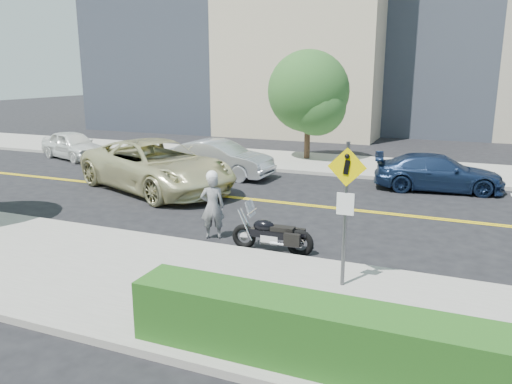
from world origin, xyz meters
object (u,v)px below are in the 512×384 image
object	(u,v)px
parked_car_silver	(219,159)
suv	(157,166)
parked_car_white	(73,145)
motorcyclist	(213,205)
parked_car_blue	(438,173)
pedestrian_sign	(346,201)
motorcycle	(272,227)

from	to	relation	value
parked_car_silver	suv	bearing A→B (deg)	164.26
suv	parked_car_white	xyz separation A→B (m)	(-7.96, 4.27, -0.24)
motorcyclist	parked_car_blue	distance (m)	9.91
parked_car_white	parked_car_blue	distance (m)	17.91
pedestrian_sign	suv	xyz separation A→B (m)	(-8.64, 6.24, -1.00)
motorcyclist	parked_car_blue	xyz separation A→B (m)	(5.36, 8.33, -0.26)
motorcycle	parked_car_silver	distance (m)	9.39
suv	parked_car_white	size ratio (longest dim) A/B	1.64
motorcycle	suv	bearing A→B (deg)	142.98
pedestrian_sign	parked_car_blue	distance (m)	10.52
parked_car_blue	pedestrian_sign	bearing A→B (deg)	164.34
suv	parked_car_white	world-z (taller)	suv
pedestrian_sign	parked_car_silver	distance (m)	12.14
motorcyclist	suv	bearing A→B (deg)	-68.66
pedestrian_sign	parked_car_white	world-z (taller)	pedestrian_sign
parked_car_silver	pedestrian_sign	bearing A→B (deg)	-138.41
motorcycle	pedestrian_sign	bearing A→B (deg)	-39.74
motorcyclist	motorcycle	xyz separation A→B (m)	(1.86, -0.32, -0.31)
pedestrian_sign	parked_car_silver	bearing A→B (deg)	128.89
parked_car_silver	parked_car_blue	size ratio (longest dim) A/B	1.00
parked_car_white	parked_car_silver	world-z (taller)	parked_car_silver
parked_car_silver	parked_car_blue	bearing A→B (deg)	-81.19
motorcyclist	motorcycle	world-z (taller)	motorcyclist
suv	parked_car_white	distance (m)	9.04
suv	motorcyclist	bearing A→B (deg)	-110.17
motorcyclist	parked_car_silver	xyz separation A→B (m)	(-3.52, 7.38, -0.16)
parked_car_white	parked_car_blue	xyz separation A→B (m)	(17.91, -0.15, -0.03)
motorcycle	suv	xyz separation A→B (m)	(-6.44, 4.53, 0.32)
parked_car_white	pedestrian_sign	bearing A→B (deg)	-103.60
motorcyclist	parked_car_white	bearing A→B (deg)	-60.10
pedestrian_sign	suv	bearing A→B (deg)	144.15
motorcyclist	pedestrian_sign	bearing A→B (deg)	127.41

